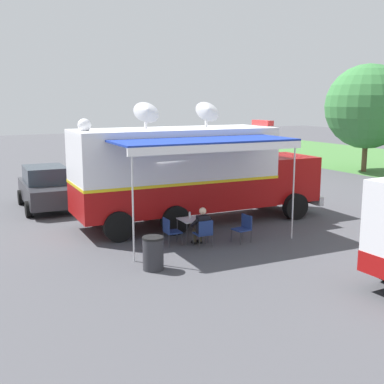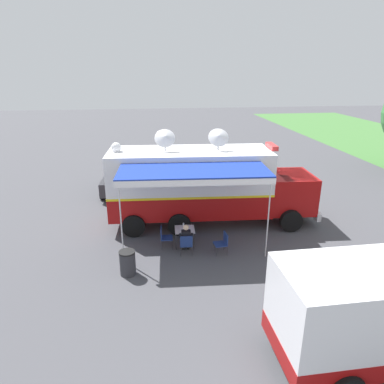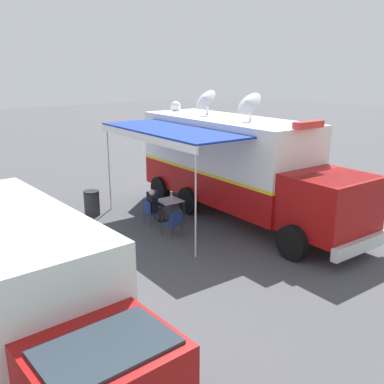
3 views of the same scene
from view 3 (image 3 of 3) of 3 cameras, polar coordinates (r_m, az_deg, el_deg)
ground_plane at (r=16.60m, az=4.17°, el=-2.46°), size 100.00×100.00×0.00m
lot_stripe at (r=17.46m, az=16.43°, el=-2.15°), size 0.39×4.80×0.01m
command_truck at (r=15.52m, az=6.00°, el=3.65°), size 5.18×9.61×4.53m
folding_table at (r=15.40m, az=-2.97°, el=-1.28°), size 0.84×0.84×0.73m
water_bottle at (r=15.45m, az=-2.70°, el=-0.59°), size 0.07×0.07×0.22m
folding_chair_at_table at (r=15.04m, az=-5.49°, el=-2.39°), size 0.51×0.51×0.87m
folding_chair_beside_table at (r=16.08m, az=-4.96°, el=-1.17°), size 0.51×0.51×0.87m
folding_chair_spare_by_truck at (r=13.90m, az=-2.38°, el=-3.89°), size 0.53×0.53×0.87m
seated_responder at (r=15.09m, az=-4.89°, el=-1.76°), size 0.68×0.57×1.25m
trash_bin at (r=16.39m, az=-12.91°, el=-1.40°), size 0.57×0.57×0.91m
support_truck at (r=8.51m, az=-21.01°, el=-11.94°), size 2.43×6.84×2.70m
car_behind_truck at (r=22.21m, az=7.51°, el=4.48°), size 4.31×2.23×1.76m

